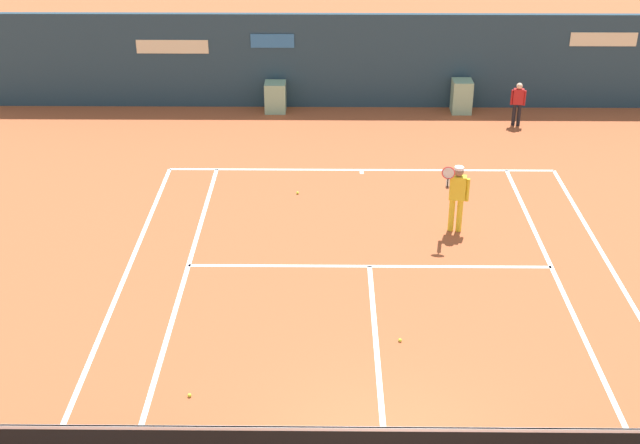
{
  "coord_description": "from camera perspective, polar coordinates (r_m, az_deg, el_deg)",
  "views": [
    {
      "loc": [
        -0.94,
        -9.83,
        9.4
      ],
      "look_at": [
        -1.1,
        6.97,
        0.8
      ],
      "focal_mm": 47.75,
      "sensor_mm": 36.0,
      "label": 1
    }
  ],
  "objects": [
    {
      "name": "tennis_ball_by_sideline",
      "position": [
        22.05,
        -1.52,
        1.96
      ],
      "size": [
        0.07,
        0.07,
        0.07
      ],
      "primitive_type": "sphere",
      "color": "#CCE033",
      "rests_on": "ground_plane"
    },
    {
      "name": "tennis_ball_mid_court",
      "position": [
        15.17,
        -8.74,
        -11.41
      ],
      "size": [
        0.07,
        0.07,
        0.07
      ],
      "primitive_type": "sphere",
      "color": "#CCE033",
      "rests_on": "ground_plane"
    },
    {
      "name": "tennis_ball_near_service_line",
      "position": [
        16.39,
        5.39,
        -7.89
      ],
      "size": [
        0.07,
        0.07,
        0.07
      ],
      "primitive_type": "sphere",
      "color": "#CCE033",
      "rests_on": "ground_plane"
    },
    {
      "name": "ball_kid_left_post",
      "position": [
        27.14,
        13.12,
        7.89
      ],
      "size": [
        0.45,
        0.22,
        1.37
      ],
      "rotation": [
        0.0,
        0.0,
        2.99
      ],
      "color": "black",
      "rests_on": "ground_plane"
    },
    {
      "name": "player_on_baseline",
      "position": [
        20.02,
        9.17,
        1.94
      ],
      "size": [
        0.74,
        0.69,
        1.88
      ],
      "rotation": [
        0.0,
        0.0,
        2.98
      ],
      "color": "yellow",
      "rests_on": "ground_plane"
    },
    {
      "name": "sponsor_back_wall",
      "position": [
        27.96,
        2.53,
        10.63
      ],
      "size": [
        25.0,
        1.02,
        3.05
      ],
      "color": "#233D4C",
      "rests_on": "ground_plane"
    }
  ]
}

